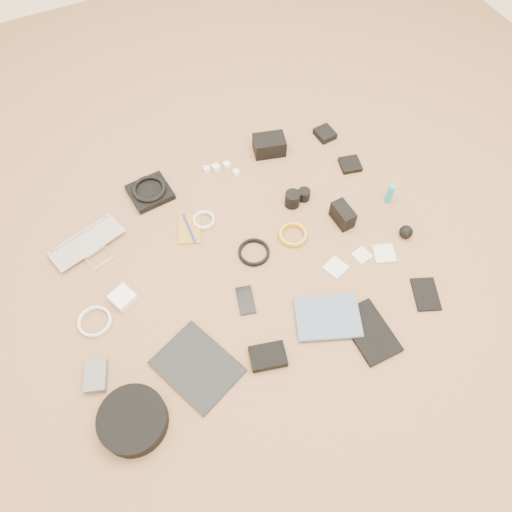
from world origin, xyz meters
name	(u,v)px	position (x,y,z in m)	size (l,w,h in m)	color
laptop	(93,250)	(-0.52, 0.31, 0.01)	(0.30, 0.21, 0.02)	silver
headphone_pouch	(150,192)	(-0.22, 0.48, 0.01)	(0.17, 0.16, 0.03)	black
headphones	(149,189)	(-0.22, 0.48, 0.04)	(0.14, 0.14, 0.02)	black
charger_a	(207,170)	(0.05, 0.50, 0.01)	(0.03, 0.03, 0.02)	white
charger_b	(216,168)	(0.09, 0.49, 0.01)	(0.03, 0.03, 0.03)	white
charger_c	(227,165)	(0.14, 0.48, 0.01)	(0.03, 0.03, 0.03)	white
charger_d	(236,173)	(0.16, 0.42, 0.01)	(0.03, 0.03, 0.02)	white
dslr_camera	(269,145)	(0.35, 0.48, 0.04)	(0.14, 0.10, 0.08)	black
lens_pouch	(325,134)	(0.63, 0.46, 0.02)	(0.08, 0.09, 0.03)	black
notebook_olive	(189,229)	(-0.14, 0.24, 0.00)	(0.09, 0.14, 0.01)	olive
pen_blue	(189,228)	(-0.14, 0.24, 0.01)	(0.01, 0.01, 0.15)	#13249B
cable_white_a	(204,221)	(-0.07, 0.25, 0.01)	(0.09, 0.09, 0.01)	silver
lens_a	(292,199)	(0.30, 0.17, 0.03)	(0.06, 0.06, 0.07)	black
lens_b	(304,195)	(0.36, 0.18, 0.02)	(0.05, 0.05, 0.05)	black
card_reader	(350,164)	(0.63, 0.25, 0.01)	(0.09, 0.09, 0.02)	black
power_brick	(123,298)	(-0.48, 0.05, 0.02)	(0.08, 0.08, 0.03)	white
cable_white_b	(95,322)	(-0.61, 0.01, 0.01)	(0.12, 0.12, 0.01)	silver
cable_black	(254,253)	(0.05, 0.02, 0.01)	(0.13, 0.13, 0.01)	black
cable_yellow	(293,235)	(0.23, 0.02, 0.01)	(0.12, 0.12, 0.01)	gold
flash	(343,215)	(0.45, 0.01, 0.04)	(0.06, 0.11, 0.08)	black
lens_cleaner	(390,194)	(0.68, 0.01, 0.05)	(0.03, 0.03, 0.10)	teal
battery_charger	(96,376)	(-0.66, -0.20, 0.02)	(0.07, 0.11, 0.03)	#58595E
tablet	(197,366)	(-0.33, -0.31, 0.01)	(0.22, 0.28, 0.01)	black
phone	(246,300)	(-0.07, -0.16, 0.00)	(0.06, 0.12, 0.01)	black
filter_case_left	(336,268)	(0.31, -0.18, 0.01)	(0.08, 0.08, 0.01)	silver
filter_case_mid	(362,255)	(0.43, -0.18, 0.00)	(0.06, 0.06, 0.01)	silver
filter_case_right	(384,254)	(0.51, -0.21, 0.01)	(0.08, 0.08, 0.01)	silver
air_blower	(406,232)	(0.64, -0.17, 0.03)	(0.05, 0.05, 0.05)	black
headphone_case	(133,420)	(-0.59, -0.40, 0.03)	(0.23, 0.23, 0.06)	black
drive_case	(268,356)	(-0.10, -0.39, 0.02)	(0.13, 0.09, 0.03)	black
paperback	(331,340)	(0.14, -0.44, 0.01)	(0.17, 0.23, 0.02)	#455B76
notebook_black_a	(370,332)	(0.28, -0.47, 0.01)	(0.14, 0.23, 0.02)	black
notebook_black_b	(426,294)	(0.55, -0.43, 0.01)	(0.09, 0.14, 0.01)	black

